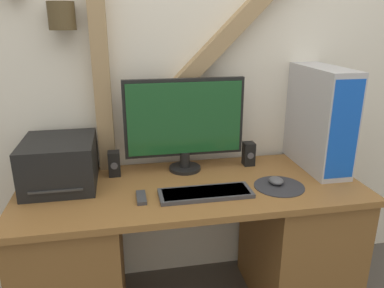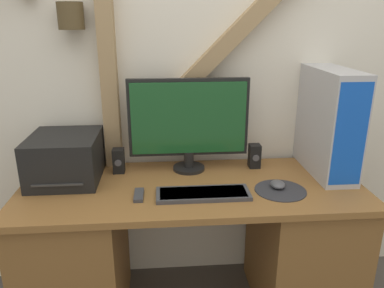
% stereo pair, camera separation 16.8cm
% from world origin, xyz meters
% --- Properties ---
extents(wall_back, '(6.40, 0.17, 2.70)m').
position_xyz_m(wall_back, '(-0.01, 0.68, 1.36)').
color(wall_back, silver).
rests_on(wall_back, ground_plane).
extents(desk, '(1.59, 0.63, 0.71)m').
position_xyz_m(desk, '(0.00, 0.31, 0.37)').
color(desk, brown).
rests_on(desk, ground_plane).
extents(monitor, '(0.60, 0.16, 0.47)m').
position_xyz_m(monitor, '(0.00, 0.51, 0.97)').
color(monitor, black).
rests_on(monitor, desk).
extents(keyboard, '(0.41, 0.14, 0.02)m').
position_xyz_m(keyboard, '(0.04, 0.20, 0.72)').
color(keyboard, '#3D3D42').
rests_on(keyboard, desk).
extents(mousepad, '(0.23, 0.23, 0.00)m').
position_xyz_m(mousepad, '(0.39, 0.22, 0.71)').
color(mousepad, '#2D2D33').
rests_on(mousepad, desk).
extents(mouse, '(0.07, 0.08, 0.03)m').
position_xyz_m(mouse, '(0.39, 0.25, 0.73)').
color(mouse, '#4C4C51').
rests_on(mouse, mousepad).
extents(computer_tower, '(0.16, 0.46, 0.52)m').
position_xyz_m(computer_tower, '(0.68, 0.43, 0.97)').
color(computer_tower, '#B2B2B7').
rests_on(computer_tower, desk).
extents(printer, '(0.32, 0.36, 0.22)m').
position_xyz_m(printer, '(-0.60, 0.43, 0.82)').
color(printer, black).
rests_on(printer, desk).
extents(speaker_left, '(0.06, 0.06, 0.12)m').
position_xyz_m(speaker_left, '(-0.35, 0.50, 0.77)').
color(speaker_left, black).
rests_on(speaker_left, desk).
extents(speaker_right, '(0.06, 0.06, 0.12)m').
position_xyz_m(speaker_right, '(0.34, 0.51, 0.77)').
color(speaker_right, black).
rests_on(speaker_right, desk).
extents(remote_control, '(0.04, 0.12, 0.02)m').
position_xyz_m(remote_control, '(-0.24, 0.21, 0.72)').
color(remote_control, '#38383D').
rests_on(remote_control, desk).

